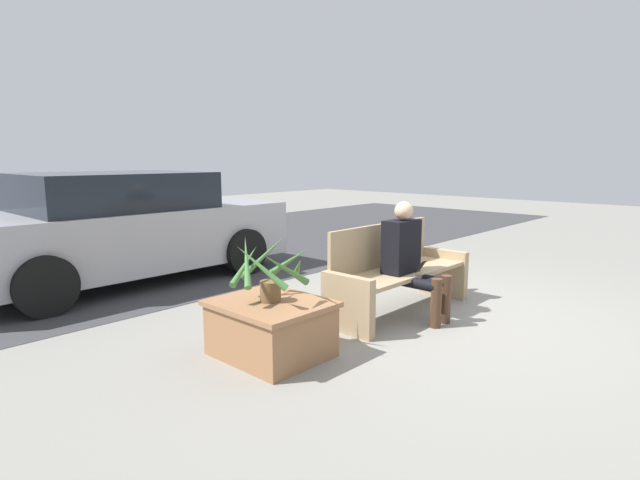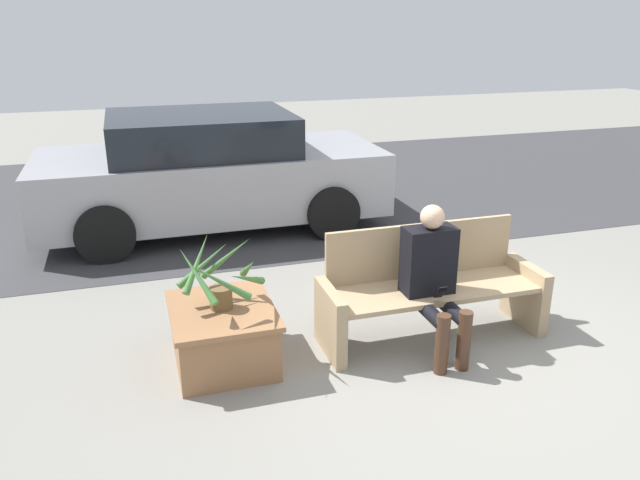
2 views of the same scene
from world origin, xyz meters
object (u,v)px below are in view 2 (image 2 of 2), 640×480
Objects in this scene: bench at (430,288)px; planter_box at (223,333)px; parked_car at (210,171)px; potted_plant at (220,278)px; person_seated at (434,275)px.

bench is 1.70m from planter_box.
parked_car is (-1.31, 3.39, 0.28)m from bench.
planter_box is at bearing 177.95° from bench.
person_seated is at bearing -9.75° from potted_plant.
potted_plant reaches higher than planter_box.
potted_plant is at bearing 170.25° from person_seated.
planter_box is at bearing -120.15° from potted_plant.
parked_car is at bearing 111.20° from bench.
potted_plant is 0.16× the size of parked_car.
parked_car reaches higher than bench.
planter_box is (-1.69, 0.06, -0.17)m from bench.
bench is 0.31m from person_seated.
potted_plant is (0.00, 0.00, 0.45)m from planter_box.
planter_box is 0.22× the size of parked_car.
potted_plant is at bearing -96.45° from parked_car.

